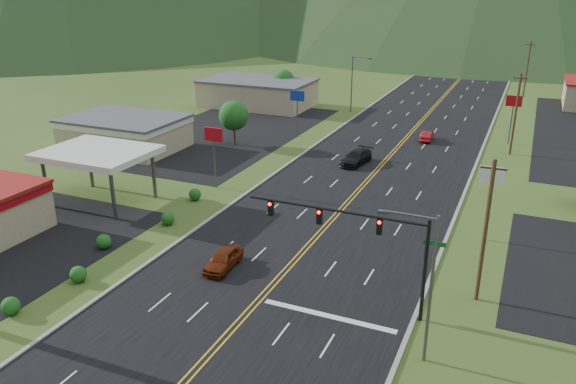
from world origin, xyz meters
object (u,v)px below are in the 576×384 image
at_px(traffic_signal, 363,234).
at_px(streetlight_east, 426,279).
at_px(car_red_near, 223,259).
at_px(car_dark_mid, 356,158).
at_px(streetlight_west, 354,80).
at_px(car_red_far, 427,136).
at_px(gas_canopy, 98,154).

relative_size(traffic_signal, streetlight_east, 1.46).
relative_size(car_red_near, car_dark_mid, 0.79).
relative_size(traffic_signal, streetlight_west, 1.46).
bearing_deg(streetlight_west, streetlight_east, -69.14).
xyz_separation_m(traffic_signal, streetlight_east, (4.70, -4.00, -0.15)).
bearing_deg(car_dark_mid, streetlight_east, -58.36).
distance_m(traffic_signal, car_dark_mid, 31.18).
xyz_separation_m(streetlight_east, car_red_near, (-15.64, 4.96, -4.45)).
height_order(traffic_signal, streetlight_west, streetlight_west).
height_order(streetlight_east, car_red_far, streetlight_east).
xyz_separation_m(gas_canopy, car_dark_mid, (19.13, 21.39, -4.09)).
bearing_deg(car_dark_mid, streetlight_west, 117.15).
xyz_separation_m(streetlight_east, gas_canopy, (-33.18, 12.00, -0.31)).
xyz_separation_m(streetlight_east, car_red_far, (-8.35, 47.07, -4.53)).
relative_size(traffic_signal, car_red_near, 3.07).
bearing_deg(gas_canopy, car_red_far, 54.69).
relative_size(streetlight_west, gas_canopy, 0.90).
distance_m(streetlight_east, car_red_near, 17.00).
height_order(streetlight_west, car_dark_mid, streetlight_west).
height_order(traffic_signal, gas_canopy, traffic_signal).
bearing_deg(car_red_far, gas_canopy, 52.36).
xyz_separation_m(gas_canopy, car_red_near, (17.54, -7.04, -4.14)).
bearing_deg(car_dark_mid, gas_canopy, -122.98).
height_order(streetlight_west, car_red_near, streetlight_west).
distance_m(traffic_signal, car_red_near, 11.91).
relative_size(gas_canopy, car_red_near, 2.34).
xyz_separation_m(streetlight_east, car_dark_mid, (-14.05, 33.39, -4.40)).
bearing_deg(gas_canopy, car_red_near, -21.87).
distance_m(traffic_signal, streetlight_west, 58.88).
xyz_separation_m(traffic_signal, gas_canopy, (-28.48, 8.00, -0.46)).
height_order(streetlight_east, streetlight_west, same).
xyz_separation_m(car_dark_mid, car_red_far, (5.70, 13.67, -0.14)).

